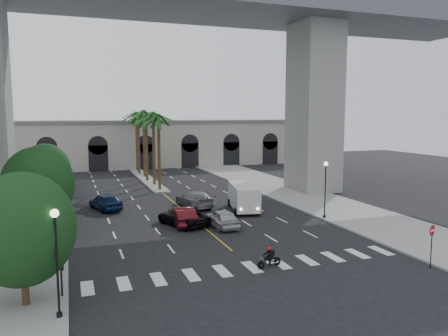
# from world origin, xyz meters

# --- Properties ---
(ground) EXTENTS (140.00, 140.00, 0.00)m
(ground) POSITION_xyz_m (0.00, 0.00, 0.00)
(ground) COLOR black
(ground) RESTS_ON ground
(sidewalk_left) EXTENTS (8.00, 100.00, 0.15)m
(sidewalk_left) POSITION_xyz_m (-15.00, 15.00, 0.07)
(sidewalk_left) COLOR gray
(sidewalk_left) RESTS_ON ground
(sidewalk_right) EXTENTS (8.00, 100.00, 0.15)m
(sidewalk_right) POSITION_xyz_m (15.00, 15.00, 0.07)
(sidewalk_right) COLOR gray
(sidewalk_right) RESTS_ON ground
(median) EXTENTS (2.00, 24.00, 0.20)m
(median) POSITION_xyz_m (0.00, 38.00, 0.10)
(median) COLOR gray
(median) RESTS_ON ground
(pier_building) EXTENTS (71.00, 10.50, 8.50)m
(pier_building) POSITION_xyz_m (0.00, 55.00, 4.27)
(pier_building) COLOR beige
(pier_building) RESTS_ON ground
(bridge) EXTENTS (75.00, 13.00, 26.00)m
(bridge) POSITION_xyz_m (3.42, 22.00, 18.51)
(bridge) COLOR gray
(bridge) RESTS_ON ground
(palm_a) EXTENTS (3.20, 3.20, 10.30)m
(palm_a) POSITION_xyz_m (0.00, 28.00, 9.10)
(palm_a) COLOR #47331E
(palm_a) RESTS_ON ground
(palm_b) EXTENTS (3.20, 3.20, 10.60)m
(palm_b) POSITION_xyz_m (0.10, 32.00, 9.37)
(palm_b) COLOR #47331E
(palm_b) RESTS_ON ground
(palm_c) EXTENTS (3.20, 3.20, 10.10)m
(palm_c) POSITION_xyz_m (-0.20, 36.00, 8.91)
(palm_c) COLOR #47331E
(palm_c) RESTS_ON ground
(palm_d) EXTENTS (3.20, 3.20, 10.90)m
(palm_d) POSITION_xyz_m (0.15, 40.00, 9.65)
(palm_d) COLOR #47331E
(palm_d) RESTS_ON ground
(palm_e) EXTENTS (3.20, 3.20, 10.40)m
(palm_e) POSITION_xyz_m (-0.10, 44.00, 9.19)
(palm_e) COLOR #47331E
(palm_e) RESTS_ON ground
(palm_f) EXTENTS (3.20, 3.20, 10.70)m
(palm_f) POSITION_xyz_m (0.20, 48.00, 9.46)
(palm_f) COLOR #47331E
(palm_f) RESTS_ON ground
(street_tree_near) EXTENTS (5.20, 5.20, 6.89)m
(street_tree_near) POSITION_xyz_m (-13.00, -3.00, 4.02)
(street_tree_near) COLOR #382616
(street_tree_near) RESTS_ON ground
(street_tree_mid) EXTENTS (5.44, 5.44, 7.21)m
(street_tree_mid) POSITION_xyz_m (-13.00, 10.00, 4.21)
(street_tree_mid) COLOR #382616
(street_tree_mid) RESTS_ON ground
(street_tree_far) EXTENTS (5.04, 5.04, 6.68)m
(street_tree_far) POSITION_xyz_m (-13.00, 22.00, 3.90)
(street_tree_far) COLOR #382616
(street_tree_far) RESTS_ON ground
(lamp_post_left_near) EXTENTS (0.40, 0.40, 5.35)m
(lamp_post_left_near) POSITION_xyz_m (-11.40, -5.00, 3.22)
(lamp_post_left_near) COLOR black
(lamp_post_left_near) RESTS_ON ground
(lamp_post_left_far) EXTENTS (0.40, 0.40, 5.35)m
(lamp_post_left_far) POSITION_xyz_m (-11.40, 16.00, 3.22)
(lamp_post_left_far) COLOR black
(lamp_post_left_far) RESTS_ON ground
(lamp_post_right) EXTENTS (0.40, 0.40, 5.35)m
(lamp_post_right) POSITION_xyz_m (11.40, 8.00, 3.22)
(lamp_post_right) COLOR black
(lamp_post_right) RESTS_ON ground
(traffic_signal_near) EXTENTS (0.25, 0.18, 3.65)m
(traffic_signal_near) POSITION_xyz_m (-11.30, -2.50, 2.51)
(traffic_signal_near) COLOR black
(traffic_signal_near) RESTS_ON ground
(traffic_signal_far) EXTENTS (0.25, 0.18, 3.65)m
(traffic_signal_far) POSITION_xyz_m (-11.30, 1.50, 2.51)
(traffic_signal_far) COLOR black
(traffic_signal_far) RESTS_ON ground
(motorcycle_rider) EXTENTS (1.80, 0.59, 1.32)m
(motorcycle_rider) POSITION_xyz_m (1.09, -1.86, 0.60)
(motorcycle_rider) COLOR black
(motorcycle_rider) RESTS_ON ground
(car_a) EXTENTS (2.04, 4.65, 1.56)m
(car_a) POSITION_xyz_m (1.50, 8.46, 0.78)
(car_a) COLOR #AEAFB3
(car_a) RESTS_ON ground
(car_b) EXTENTS (1.93, 5.04, 1.64)m
(car_b) POSITION_xyz_m (-1.50, 10.30, 0.82)
(car_b) COLOR #460E12
(car_b) RESTS_ON ground
(car_c) EXTENTS (4.37, 5.89, 1.49)m
(car_c) POSITION_xyz_m (-1.50, 10.27, 0.74)
(car_c) COLOR black
(car_c) RESTS_ON ground
(car_d) EXTENTS (3.23, 6.13, 1.69)m
(car_d) POSITION_xyz_m (1.50, 17.17, 0.85)
(car_d) COLOR slate
(car_d) RESTS_ON ground
(car_e) EXTENTS (3.41, 5.40, 1.71)m
(car_e) POSITION_xyz_m (-7.37, 18.90, 0.86)
(car_e) COLOR #10214D
(car_e) RESTS_ON ground
(cargo_van) EXTENTS (3.52, 6.49, 2.62)m
(cargo_van) POSITION_xyz_m (5.66, 13.75, 1.46)
(cargo_van) COLOR silver
(cargo_van) RESTS_ON ground
(pedestrian_a) EXTENTS (0.65, 0.50, 1.58)m
(pedestrian_a) POSITION_xyz_m (-12.93, 2.11, 0.94)
(pedestrian_a) COLOR black
(pedestrian_a) RESTS_ON sidewalk_left
(pedestrian_b) EXTENTS (1.08, 0.97, 1.84)m
(pedestrian_b) POSITION_xyz_m (-14.01, 5.54, 1.07)
(pedestrian_b) COLOR black
(pedestrian_b) RESTS_ON sidewalk_left
(do_not_enter_sign) EXTENTS (0.66, 0.27, 2.80)m
(do_not_enter_sign) POSITION_xyz_m (10.50, -5.50, 2.04)
(do_not_enter_sign) COLOR black
(do_not_enter_sign) RESTS_ON ground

